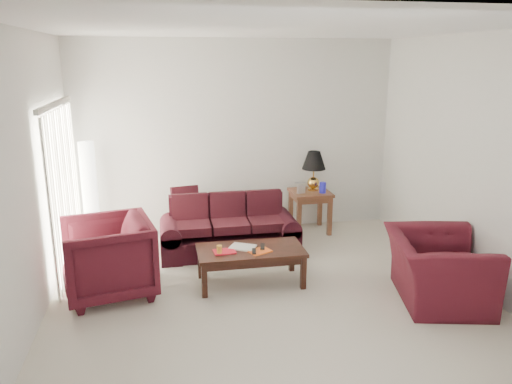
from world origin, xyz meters
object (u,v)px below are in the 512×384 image
at_px(armchair_left, 108,258).
at_px(armchair_right, 438,269).
at_px(sofa, 229,226).
at_px(floor_lamp, 90,194).
at_px(coffee_table, 251,266).
at_px(end_table, 310,211).

distance_m(armchair_left, armchair_right, 3.79).
xyz_separation_m(sofa, armchair_left, (-1.57, -1.04, 0.06)).
bearing_deg(floor_lamp, armchair_left, -77.47).
bearing_deg(coffee_table, sofa, 83.35).
height_order(sofa, armchair_left, armchair_left).
bearing_deg(floor_lamp, armchair_right, -32.16).
bearing_deg(armchair_left, armchair_right, 65.12).
bearing_deg(coffee_table, floor_lamp, 127.34).
distance_m(sofa, floor_lamp, 2.09).
xyz_separation_m(floor_lamp, armchair_left, (0.38, -1.70, -0.33)).
relative_size(end_table, armchair_left, 0.66).
height_order(sofa, floor_lamp, floor_lamp).
bearing_deg(sofa, armchair_right, -38.56).
distance_m(sofa, armchair_right, 2.85).
height_order(sofa, end_table, sofa).
height_order(floor_lamp, armchair_right, floor_lamp).
distance_m(armchair_left, coffee_table, 1.70).
xyz_separation_m(end_table, coffee_table, (-1.28, -1.73, -0.10)).
bearing_deg(floor_lamp, sofa, -18.59).
height_order(end_table, coffee_table, end_table).
xyz_separation_m(sofa, floor_lamp, (-1.94, 0.65, 0.39)).
distance_m(floor_lamp, armchair_left, 1.77).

